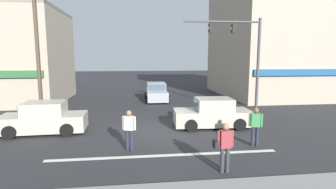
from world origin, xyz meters
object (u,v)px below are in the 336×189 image
Objects in this scene: sedan_crossing_center at (44,119)px; pedestrian_mid_crossing at (129,128)px; pedestrian_foreground_with_bag at (224,145)px; pedestrian_far_side at (255,125)px; sedan_waiting_far at (212,114)px; traffic_light_mast at (244,51)px; sedan_approaching_near at (156,93)px; utility_pole_near_left at (37,46)px.

pedestrian_mid_crossing is at bearing -35.38° from sedan_crossing_center.
pedestrian_foreground_with_bag and pedestrian_far_side have the same top height.
pedestrian_foreground_with_bag is 3.19m from pedestrian_far_side.
sedan_waiting_far is at bearing 105.26° from pedestrian_far_side.
traffic_light_mast reaches higher than pedestrian_mid_crossing.
sedan_crossing_center is at bearing 144.62° from pedestrian_mid_crossing.
sedan_approaching_near is 14.79m from pedestrian_foreground_with_bag.
traffic_light_mast is at bearing 12.55° from sedan_crossing_center.
sedan_crossing_center is 11.21m from sedan_approaching_near.
traffic_light_mast is 6.82m from pedestrian_far_side.
pedestrian_mid_crossing is at bearing 178.46° from pedestrian_far_side.
utility_pole_near_left is 5.22× the size of pedestrian_far_side.
traffic_light_mast reaches higher than sedan_approaching_near.
pedestrian_far_side is (9.62, -3.20, 0.24)m from sedan_crossing_center.
sedan_approaching_near is at bearing 94.14° from pedestrian_foreground_with_bag.
sedan_waiting_far and sedan_approaching_near have the same top height.
sedan_waiting_far is (-2.68, -2.46, -3.46)m from traffic_light_mast.
pedestrian_far_side is (0.90, -3.28, 0.24)m from sedan_waiting_far.
traffic_light_mast reaches higher than sedan_crossing_center.
sedan_crossing_center is at bearing -70.04° from utility_pole_near_left.
utility_pole_near_left reaches higher than pedestrian_mid_crossing.
pedestrian_mid_crossing is (-7.09, -5.60, -3.23)m from traffic_light_mast.
pedestrian_far_side is at bearing 47.06° from pedestrian_foreground_with_bag.
sedan_crossing_center is 2.49× the size of pedestrian_far_side.
traffic_light_mast is 1.49× the size of sedan_crossing_center.
utility_pole_near_left reaches higher than sedan_waiting_far.
sedan_crossing_center is 1.02× the size of sedan_approaching_near.
pedestrian_mid_crossing is (-4.41, -3.14, 0.24)m from sedan_waiting_far.
sedan_approaching_near is 12.45m from pedestrian_mid_crossing.
pedestrian_mid_crossing is (-3.13, 2.48, -0.00)m from pedestrian_foreground_with_bag.
sedan_approaching_near is at bearing 104.63° from pedestrian_far_side.
pedestrian_foreground_with_bag is 3.99m from pedestrian_mid_crossing.
sedan_crossing_center and sedan_approaching_near have the same top height.
sedan_waiting_far is at bearing -75.60° from sedan_approaching_near.
utility_pole_near_left is 1.41× the size of traffic_light_mast.
utility_pole_near_left is at bearing 169.84° from traffic_light_mast.
sedan_waiting_far is 2.50× the size of pedestrian_far_side.
utility_pole_near_left is 2.13× the size of sedan_approaching_near.
utility_pole_near_left is at bearing 155.35° from sedan_waiting_far.
sedan_waiting_far is 2.50× the size of pedestrian_mid_crossing.
utility_pole_near_left is 5.22× the size of pedestrian_mid_crossing.
utility_pole_near_left reaches higher than pedestrian_far_side.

